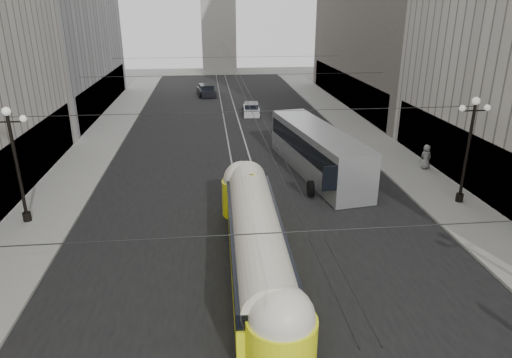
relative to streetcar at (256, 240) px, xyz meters
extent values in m
cube|color=black|center=(0.50, 20.68, -1.57)|extent=(20.00, 85.00, 0.02)
cube|color=gray|center=(-11.50, 24.18, -1.50)|extent=(4.00, 72.00, 0.15)
cube|color=gray|center=(12.50, 24.18, -1.50)|extent=(4.00, 72.00, 0.15)
cube|color=gray|center=(-0.25, 20.68, -1.57)|extent=(0.12, 85.00, 0.04)
cube|color=gray|center=(1.25, 20.68, -1.57)|extent=(0.12, 85.00, 0.04)
cube|color=black|center=(-13.55, 12.18, 0.43)|extent=(0.10, 18.00, 3.60)
cube|color=black|center=(-13.55, 36.18, 0.43)|extent=(0.10, 25.20, 3.60)
cube|color=black|center=(14.55, 10.18, 0.43)|extent=(0.10, 18.00, 3.60)
cube|color=black|center=(14.55, 36.18, 0.43)|extent=(0.10, 28.80, 3.60)
cube|color=#B2AFA8|center=(0.50, 68.18, 10.43)|extent=(6.00, 6.00, 24.00)
cylinder|color=black|center=(-12.10, 6.18, 1.58)|extent=(0.18, 0.18, 6.00)
cylinder|color=black|center=(-12.10, 6.18, -1.17)|extent=(0.44, 0.44, 0.50)
cylinder|color=black|center=(-12.10, 6.18, 4.18)|extent=(1.60, 0.08, 0.08)
sphere|color=white|center=(-12.10, 6.18, 4.73)|extent=(0.44, 0.44, 0.44)
sphere|color=white|center=(-11.35, 6.18, 4.33)|extent=(0.36, 0.36, 0.36)
cylinder|color=black|center=(13.10, 6.18, 1.58)|extent=(0.18, 0.18, 6.00)
cylinder|color=black|center=(13.10, 6.18, -1.17)|extent=(0.44, 0.44, 0.50)
cylinder|color=black|center=(13.10, 6.18, 4.18)|extent=(1.60, 0.08, 0.08)
sphere|color=white|center=(13.10, 6.18, 4.73)|extent=(0.44, 0.44, 0.44)
sphere|color=white|center=(12.35, 6.18, 4.33)|extent=(0.36, 0.36, 0.36)
sphere|color=white|center=(13.85, 6.18, 4.33)|extent=(0.36, 0.36, 0.36)
cylinder|color=black|center=(0.50, -7.82, 4.43)|extent=(25.00, 0.03, 0.03)
cylinder|color=black|center=(0.50, 6.18, 4.43)|extent=(25.00, 0.03, 0.03)
cylinder|color=black|center=(0.50, 20.18, 4.43)|extent=(25.00, 0.03, 0.03)
cylinder|color=black|center=(0.50, 34.18, 4.43)|extent=(25.00, 0.03, 0.03)
cylinder|color=black|center=(0.50, 24.18, 4.23)|extent=(0.03, 72.00, 0.03)
cylinder|color=black|center=(0.90, 24.18, 4.23)|extent=(0.03, 72.00, 0.03)
cube|color=#F5FF16|center=(0.00, 0.00, -0.63)|extent=(2.61, 12.56, 1.52)
cube|color=black|center=(0.00, 0.00, -1.35)|extent=(2.60, 12.19, 0.27)
cube|color=black|center=(0.00, 0.00, 0.35)|extent=(2.62, 12.37, 0.76)
cylinder|color=silver|center=(0.00, 0.00, 0.62)|extent=(2.34, 12.37, 2.06)
cylinder|color=#F5FF16|center=(0.14, -6.15, -0.54)|extent=(2.32, 2.32, 2.06)
sphere|color=silver|center=(0.14, -6.15, 0.53)|extent=(2.14, 2.14, 2.14)
cylinder|color=#F5FF16|center=(-0.14, 6.16, -0.54)|extent=(2.32, 2.32, 2.06)
sphere|color=silver|center=(-0.14, 6.16, 0.53)|extent=(2.14, 2.14, 2.14)
cube|color=#B4B6BA|center=(5.67, 12.51, 0.10)|extent=(4.65, 13.17, 3.23)
cube|color=black|center=(5.67, 12.51, 0.63)|extent=(4.60, 12.73, 1.18)
cube|color=black|center=(5.67, 6.11, 0.47)|extent=(2.46, 0.48, 1.51)
cylinder|color=black|center=(4.33, 8.19, -1.03)|extent=(0.30, 1.08, 1.08)
cylinder|color=black|center=(7.02, 8.19, -1.03)|extent=(0.30, 1.08, 1.08)
cylinder|color=black|center=(4.33, 16.84, -1.03)|extent=(0.30, 1.08, 1.08)
cylinder|color=black|center=(7.02, 16.84, -1.03)|extent=(0.30, 1.08, 1.08)
cube|color=white|center=(2.88, 31.78, -1.14)|extent=(1.95, 4.19, 0.72)
cube|color=black|center=(2.88, 31.78, -0.62)|extent=(1.62, 2.34, 0.68)
cylinder|color=black|center=(2.12, 30.39, -1.28)|extent=(0.22, 0.58, 0.58)
cylinder|color=black|center=(3.63, 30.39, -1.28)|extent=(0.22, 0.58, 0.58)
cylinder|color=black|center=(2.12, 33.17, -1.28)|extent=(0.22, 0.58, 0.58)
cylinder|color=black|center=(3.63, 33.17, -1.28)|extent=(0.22, 0.58, 0.58)
cube|color=black|center=(-2.03, 43.84, -1.06)|extent=(2.65, 5.01, 0.85)
cube|color=black|center=(-2.03, 43.84, -0.46)|extent=(2.10, 2.85, 0.80)
cylinder|color=black|center=(-2.92, 42.21, -1.23)|extent=(0.22, 0.68, 0.68)
cylinder|color=black|center=(-1.15, 42.21, -1.23)|extent=(0.22, 0.68, 0.68)
cylinder|color=black|center=(-2.92, 45.46, -1.23)|extent=(0.22, 0.68, 0.68)
cylinder|color=black|center=(-1.15, 45.46, -1.23)|extent=(0.22, 0.68, 0.68)
imported|color=gray|center=(13.72, 12.17, -0.52)|extent=(0.95, 0.67, 1.80)
camera|label=1|loc=(-1.93, -17.85, 9.72)|focal=32.00mm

